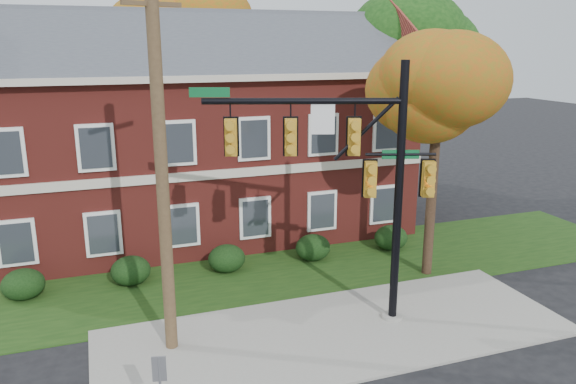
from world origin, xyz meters
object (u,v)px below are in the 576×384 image
object	(u,v)px
traffic_signal	(351,166)
tree_far_rear	(191,35)
apartment_building	(196,122)
hedge_center	(227,258)
hedge_right	(313,248)
hedge_far_right	(391,238)
sign_post	(160,384)
utility_pole	(162,173)
hedge_left	(131,271)
tree_near_right	(446,94)
tree_right_rear	(413,48)
hedge_far_left	(23,284)

from	to	relation	value
traffic_signal	tree_far_rear	bearing A→B (deg)	112.30
apartment_building	hedge_center	xyz separation A→B (m)	(0.00, -5.25, -4.46)
hedge_right	hedge_far_right	bearing A→B (deg)	0.00
sign_post	traffic_signal	bearing A→B (deg)	44.68
hedge_right	utility_pole	xyz separation A→B (m)	(-6.27, -4.91, 4.58)
hedge_left	utility_pole	xyz separation A→B (m)	(0.73, -4.91, 4.58)
hedge_center	hedge_far_right	xyz separation A→B (m)	(7.00, 0.00, 0.00)
sign_post	tree_near_right	bearing A→B (deg)	42.48
hedge_far_right	hedge_right	bearing A→B (deg)	180.00
hedge_left	hedge_center	distance (m)	3.50
tree_far_rear	sign_post	distance (m)	23.54
tree_right_rear	sign_post	bearing A→B (deg)	-135.01
hedge_right	sign_post	xyz separation A→B (m)	(-7.00, -8.70, 0.87)
hedge_far_right	utility_pole	size ratio (longest dim) A/B	0.14
hedge_far_right	utility_pole	world-z (taller)	utility_pole
apartment_building	tree_right_rear	xyz separation A→B (m)	(11.31, 0.86, 3.13)
hedge_right	sign_post	size ratio (longest dim) A/B	0.68
tree_far_rear	sign_post	xyz separation A→B (m)	(-4.84, -21.79, -7.45)
hedge_right	traffic_signal	world-z (taller)	traffic_signal
tree_right_rear	hedge_far_right	bearing A→B (deg)	-125.23
tree_near_right	hedge_center	bearing A→B (deg)	158.58
apartment_building	hedge_left	xyz separation A→B (m)	(-3.50, -5.25, -4.46)
hedge_right	utility_pole	size ratio (longest dim) A/B	0.14
hedge_far_left	traffic_signal	xyz separation A→B (m)	(9.59, -5.06, 4.39)
apartment_building	sign_post	world-z (taller)	apartment_building
hedge_right	tree_near_right	world-z (taller)	tree_near_right
hedge_right	tree_right_rear	xyz separation A→B (m)	(7.81, 6.11, 7.60)
hedge_left	tree_near_right	xyz separation A→B (m)	(10.72, -2.83, 6.14)
tree_right_rear	tree_near_right	bearing A→B (deg)	-114.58
utility_pole	hedge_left	bearing A→B (deg)	77.63
tree_near_right	traffic_signal	distance (m)	5.44
hedge_center	tree_right_rear	world-z (taller)	tree_right_rear
hedge_far_left	hedge_right	world-z (taller)	same
tree_far_rear	hedge_far_right	bearing A→B (deg)	-66.63
tree_near_right	tree_far_rear	world-z (taller)	tree_far_rear
hedge_center	sign_post	size ratio (longest dim) A/B	0.68
sign_post	hedge_right	bearing A→B (deg)	64.98
hedge_center	tree_far_rear	xyz separation A→B (m)	(1.34, 13.09, 8.32)
tree_right_rear	tree_far_rear	distance (m)	12.20
hedge_center	sign_post	distance (m)	9.42
hedge_right	utility_pole	world-z (taller)	utility_pole
hedge_far_left	tree_far_rear	xyz separation A→B (m)	(8.34, 13.09, 8.32)
traffic_signal	hedge_far_left	bearing A→B (deg)	170.55
hedge_far_left	tree_near_right	xyz separation A→B (m)	(14.22, -2.83, 6.14)
apartment_building	sign_post	bearing A→B (deg)	-104.08
apartment_building	traffic_signal	xyz separation A→B (m)	(2.59, -10.32, -0.07)
hedge_far_left	hedge_far_right	world-z (taller)	same
tree_near_right	tree_far_rear	xyz separation A→B (m)	(-5.88, 15.93, 2.17)
hedge_right	tree_far_rear	distance (m)	15.66
hedge_center	traffic_signal	xyz separation A→B (m)	(2.59, -5.06, 4.39)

